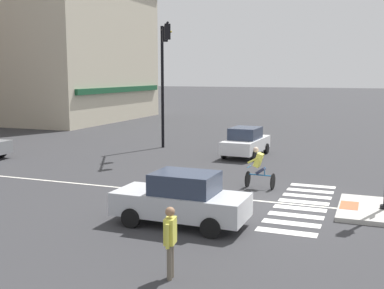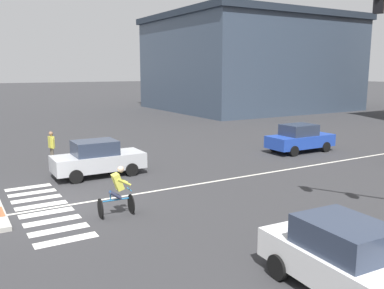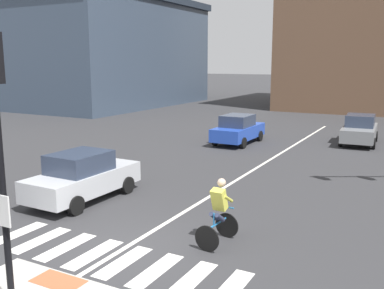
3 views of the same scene
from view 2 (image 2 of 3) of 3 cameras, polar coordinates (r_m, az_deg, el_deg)
ground_plane at (r=15.64m, az=-18.01°, el=-8.15°), size 300.00×300.00×0.00m
crosswalk_stripe_a at (r=18.51m, az=-21.59°, el=-5.51°), size 0.44×1.80×0.01m
crosswalk_stripe_b at (r=17.66m, az=-21.12°, el=-6.23°), size 0.44×1.80×0.01m
crosswalk_stripe_c at (r=16.82m, az=-20.60°, el=-7.01°), size 0.44×1.80×0.01m
crosswalk_stripe_d at (r=15.98m, az=-20.02°, el=-7.88°), size 0.44×1.80×0.01m
crosswalk_stripe_e at (r=15.14m, az=-19.38°, el=-8.84°), size 0.44×1.80×0.01m
crosswalk_stripe_f at (r=14.31m, az=-18.65°, el=-9.91°), size 0.44×1.80×0.01m
crosswalk_stripe_g at (r=13.49m, az=-17.84°, el=-11.11°), size 0.44×1.80×0.01m
crosswalk_stripe_h at (r=12.68m, az=-16.91°, el=-12.46°), size 0.44×1.80×0.01m
lane_centre_line at (r=20.14m, az=10.97°, el=-3.73°), size 0.14×28.00×0.01m
building_corner_left at (r=52.73m, az=7.83°, el=11.03°), size 19.32×21.65×11.16m
car_white_cross_right at (r=9.73m, az=20.56°, el=-14.69°), size 4.18×2.01×1.64m
car_silver_westbound_near at (r=19.42m, az=-12.85°, el=-1.87°), size 1.88×4.12×1.64m
car_blue_westbound_distant at (r=25.29m, az=14.62°, el=0.84°), size 1.88×4.12×1.64m
cyclist at (r=14.01m, az=-10.22°, el=-6.22°), size 0.73×1.13×1.68m
pedestrian_at_curb_left at (r=22.62m, az=-18.77°, el=-0.02°), size 0.55×0.27×1.67m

